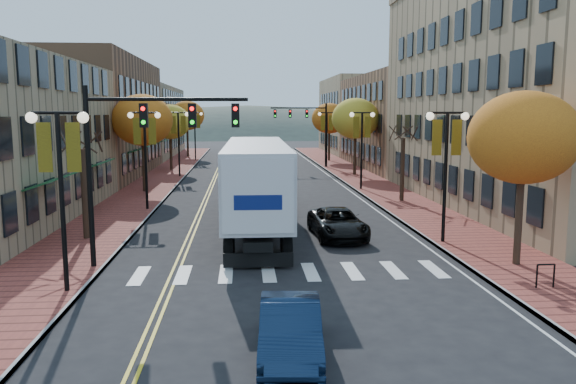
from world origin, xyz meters
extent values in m
plane|color=black|center=(0.00, 0.00, 0.00)|extent=(200.00, 200.00, 0.00)
cube|color=brown|center=(-9.00, 32.50, 0.07)|extent=(4.00, 85.00, 0.15)
cube|color=brown|center=(9.00, 32.50, 0.07)|extent=(4.00, 85.00, 0.15)
cube|color=brown|center=(-17.00, 36.00, 5.50)|extent=(12.00, 24.00, 11.00)
cube|color=#9E8966|center=(-17.00, 61.00, 4.75)|extent=(12.00, 26.00, 9.50)
cube|color=#997F5B|center=(18.50, 16.00, 7.50)|extent=(15.00, 28.00, 15.00)
cube|color=brown|center=(18.50, 42.00, 5.00)|extent=(15.00, 24.00, 10.00)
cube|color=#9E8966|center=(18.50, 64.00, 5.50)|extent=(15.00, 20.00, 11.00)
cylinder|color=#382619|center=(-9.00, 8.00, 2.25)|extent=(0.28, 0.28, 4.20)
cylinder|color=#382619|center=(-9.00, 24.00, 2.60)|extent=(0.28, 0.28, 4.90)
ellipsoid|color=orange|center=(-9.00, 24.00, 5.46)|extent=(4.48, 4.48, 3.81)
cylinder|color=#382619|center=(-9.00, 40.00, 2.42)|extent=(0.28, 0.28, 4.55)
ellipsoid|color=gold|center=(-9.00, 40.00, 5.07)|extent=(4.16, 4.16, 3.54)
cylinder|color=#382619|center=(-9.00, 58.00, 2.67)|extent=(0.28, 0.28, 5.04)
ellipsoid|color=orange|center=(-9.00, 58.00, 5.62)|extent=(4.61, 4.61, 3.92)
cylinder|color=#382619|center=(9.00, 2.00, 2.42)|extent=(0.28, 0.28, 4.55)
ellipsoid|color=orange|center=(9.00, 2.00, 5.07)|extent=(4.16, 4.16, 3.54)
cylinder|color=#382619|center=(9.00, 18.00, 2.25)|extent=(0.28, 0.28, 4.20)
cylinder|color=#382619|center=(9.00, 34.00, 2.60)|extent=(0.28, 0.28, 4.90)
ellipsoid|color=gold|center=(9.00, 34.00, 5.46)|extent=(4.48, 4.48, 3.81)
cylinder|color=#382619|center=(9.00, 50.00, 2.53)|extent=(0.28, 0.28, 4.76)
ellipsoid|color=orange|center=(9.00, 50.00, 5.30)|extent=(4.35, 4.35, 3.70)
cylinder|color=black|center=(-7.50, 0.00, 3.00)|extent=(0.16, 0.16, 6.00)
cylinder|color=black|center=(-7.50, 0.00, 6.00)|extent=(1.60, 0.10, 0.10)
sphere|color=#FFF2CC|center=(-8.30, 0.00, 5.85)|extent=(0.36, 0.36, 0.36)
sphere|color=#FFF2CC|center=(-6.70, 0.00, 5.85)|extent=(0.36, 0.36, 0.36)
cube|color=gold|center=(-7.95, 0.00, 4.90)|extent=(0.45, 0.03, 1.60)
cube|color=gold|center=(-7.05, 0.00, 4.90)|extent=(0.45, 0.03, 1.60)
cylinder|color=black|center=(-7.50, 16.00, 3.00)|extent=(0.16, 0.16, 6.00)
cylinder|color=black|center=(-7.50, 16.00, 6.00)|extent=(1.60, 0.10, 0.10)
sphere|color=#FFF2CC|center=(-8.30, 16.00, 5.85)|extent=(0.36, 0.36, 0.36)
sphere|color=#FFF2CC|center=(-6.70, 16.00, 5.85)|extent=(0.36, 0.36, 0.36)
cube|color=gold|center=(-7.95, 16.00, 4.90)|extent=(0.45, 0.03, 1.60)
cube|color=gold|center=(-7.05, 16.00, 4.90)|extent=(0.45, 0.03, 1.60)
cylinder|color=black|center=(-7.50, 34.00, 3.00)|extent=(0.16, 0.16, 6.00)
cylinder|color=black|center=(-7.50, 34.00, 6.00)|extent=(1.60, 0.10, 0.10)
sphere|color=#FFF2CC|center=(-8.30, 34.00, 5.85)|extent=(0.36, 0.36, 0.36)
sphere|color=#FFF2CC|center=(-6.70, 34.00, 5.85)|extent=(0.36, 0.36, 0.36)
cube|color=gold|center=(-7.95, 34.00, 4.90)|extent=(0.45, 0.03, 1.60)
cube|color=gold|center=(-7.05, 34.00, 4.90)|extent=(0.45, 0.03, 1.60)
cylinder|color=black|center=(-7.50, 52.00, 3.00)|extent=(0.16, 0.16, 6.00)
cylinder|color=black|center=(-7.50, 52.00, 6.00)|extent=(1.60, 0.10, 0.10)
sphere|color=#FFF2CC|center=(-8.30, 52.00, 5.85)|extent=(0.36, 0.36, 0.36)
sphere|color=#FFF2CC|center=(-6.70, 52.00, 5.85)|extent=(0.36, 0.36, 0.36)
cube|color=gold|center=(-7.95, 52.00, 4.90)|extent=(0.45, 0.03, 1.60)
cube|color=gold|center=(-7.05, 52.00, 4.90)|extent=(0.45, 0.03, 1.60)
cylinder|color=black|center=(7.50, 6.00, 3.00)|extent=(0.16, 0.16, 6.00)
cylinder|color=black|center=(7.50, 6.00, 6.00)|extent=(1.60, 0.10, 0.10)
sphere|color=#FFF2CC|center=(6.70, 6.00, 5.85)|extent=(0.36, 0.36, 0.36)
sphere|color=#FFF2CC|center=(8.30, 6.00, 5.85)|extent=(0.36, 0.36, 0.36)
cube|color=gold|center=(7.05, 6.00, 4.90)|extent=(0.45, 0.03, 1.60)
cube|color=gold|center=(7.95, 6.00, 4.90)|extent=(0.45, 0.03, 1.60)
cylinder|color=black|center=(7.50, 24.00, 3.00)|extent=(0.16, 0.16, 6.00)
cylinder|color=black|center=(7.50, 24.00, 6.00)|extent=(1.60, 0.10, 0.10)
sphere|color=#FFF2CC|center=(6.70, 24.00, 5.85)|extent=(0.36, 0.36, 0.36)
sphere|color=#FFF2CC|center=(8.30, 24.00, 5.85)|extent=(0.36, 0.36, 0.36)
cube|color=gold|center=(7.05, 24.00, 4.90)|extent=(0.45, 0.03, 1.60)
cube|color=gold|center=(7.95, 24.00, 4.90)|extent=(0.45, 0.03, 1.60)
cylinder|color=black|center=(7.50, 42.00, 3.00)|extent=(0.16, 0.16, 6.00)
cylinder|color=black|center=(7.50, 42.00, 6.00)|extent=(1.60, 0.10, 0.10)
sphere|color=#FFF2CC|center=(6.70, 42.00, 5.85)|extent=(0.36, 0.36, 0.36)
sphere|color=#FFF2CC|center=(8.30, 42.00, 5.85)|extent=(0.36, 0.36, 0.36)
cube|color=gold|center=(7.05, 42.00, 4.90)|extent=(0.45, 0.03, 1.60)
cube|color=gold|center=(7.95, 42.00, 4.90)|extent=(0.45, 0.03, 1.60)
cylinder|color=black|center=(-7.40, 3.00, 3.50)|extent=(0.20, 0.20, 7.00)
cylinder|color=black|center=(-4.40, 3.00, 6.50)|extent=(6.00, 0.14, 0.14)
cube|color=black|center=(-5.30, 3.00, 5.90)|extent=(0.30, 0.25, 0.90)
sphere|color=#FF0C0C|center=(-5.30, 2.86, 6.15)|extent=(0.16, 0.16, 0.16)
cube|color=black|center=(-3.50, 3.00, 5.90)|extent=(0.30, 0.25, 0.90)
sphere|color=#FF0C0C|center=(-3.50, 2.86, 6.15)|extent=(0.16, 0.16, 0.16)
cube|color=black|center=(-1.88, 3.00, 5.90)|extent=(0.30, 0.25, 0.90)
sphere|color=#FF0C0C|center=(-1.88, 2.86, 6.15)|extent=(0.16, 0.16, 0.16)
cylinder|color=black|center=(7.40, 42.00, 3.50)|extent=(0.20, 0.20, 7.00)
cylinder|color=black|center=(4.40, 42.00, 6.50)|extent=(6.00, 0.14, 0.14)
cube|color=black|center=(5.30, 42.00, 5.90)|extent=(0.30, 0.25, 0.90)
sphere|color=#FF0C0C|center=(5.30, 41.86, 6.15)|extent=(0.16, 0.16, 0.16)
cube|color=black|center=(3.50, 42.00, 5.90)|extent=(0.30, 0.25, 0.90)
sphere|color=#FF0C0C|center=(3.50, 41.86, 6.15)|extent=(0.16, 0.16, 0.16)
cube|color=black|center=(1.88, 42.00, 5.90)|extent=(0.30, 0.25, 0.90)
sphere|color=#FF0C0C|center=(1.88, 41.86, 6.15)|extent=(0.16, 0.16, 0.16)
cube|color=black|center=(-0.96, 9.42, 0.96)|extent=(1.36, 14.63, 0.39)
cube|color=silver|center=(-0.96, 9.42, 2.92)|extent=(3.16, 14.66, 3.15)
cube|color=black|center=(-0.81, 18.41, 1.86)|extent=(2.86, 3.42, 2.81)
cylinder|color=black|center=(-2.23, 3.59, 0.56)|extent=(0.41, 1.13, 1.12)
cylinder|color=black|center=(0.13, 3.55, 0.56)|extent=(0.41, 1.13, 1.12)
cylinder|color=black|center=(-2.21, 4.94, 0.56)|extent=(0.41, 1.13, 1.12)
cylinder|color=black|center=(0.15, 4.90, 0.56)|extent=(0.41, 1.13, 1.12)
cylinder|color=black|center=(-2.02, 17.08, 0.56)|extent=(0.41, 1.13, 1.12)
cylinder|color=black|center=(0.34, 17.04, 0.56)|extent=(0.41, 1.13, 1.12)
cylinder|color=black|center=(-1.98, 19.55, 0.56)|extent=(0.41, 1.13, 1.12)
cylinder|color=black|center=(0.38, 19.52, 0.56)|extent=(0.41, 1.13, 1.12)
imported|color=#0D1C36|center=(-0.50, -5.35, 0.70)|extent=(1.78, 4.36, 1.40)
imported|color=black|center=(2.93, 7.86, 0.70)|extent=(2.56, 5.14, 1.40)
imported|color=white|center=(-0.50, 53.94, 0.81)|extent=(2.23, 4.87, 1.62)
imported|color=#AAABB2|center=(2.37, 61.99, 0.60)|extent=(1.95, 4.26, 1.21)
imported|color=#93949A|center=(1.06, 65.27, 0.81)|extent=(1.76, 4.93, 1.62)
camera|label=1|loc=(-1.62, -18.53, 6.01)|focal=35.00mm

